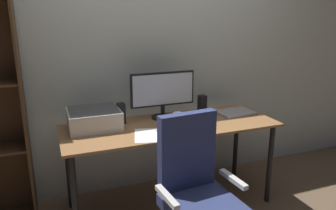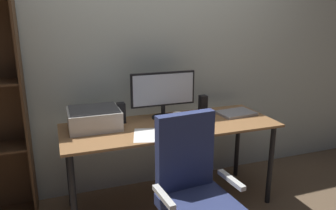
% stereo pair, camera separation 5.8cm
% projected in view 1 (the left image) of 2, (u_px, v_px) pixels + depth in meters
% --- Properties ---
extents(ground_plane, '(12.00, 12.00, 0.00)m').
position_uv_depth(ground_plane, '(171.00, 203.00, 2.87)').
color(ground_plane, brown).
extents(back_wall, '(6.40, 0.10, 2.60)m').
position_uv_depth(back_wall, '(151.00, 50.00, 2.96)').
color(back_wall, beige).
rests_on(back_wall, ground).
extents(desk, '(1.76, 0.66, 0.74)m').
position_uv_depth(desk, '(171.00, 134.00, 2.69)').
color(desk, olive).
rests_on(desk, ground).
extents(monitor, '(0.57, 0.20, 0.40)m').
position_uv_depth(monitor, '(163.00, 92.00, 2.77)').
color(monitor, black).
rests_on(monitor, desk).
extents(keyboard, '(0.29, 0.12, 0.02)m').
position_uv_depth(keyboard, '(175.00, 130.00, 2.51)').
color(keyboard, silver).
rests_on(keyboard, desk).
extents(mouse, '(0.06, 0.10, 0.03)m').
position_uv_depth(mouse, '(200.00, 126.00, 2.59)').
color(mouse, black).
rests_on(mouse, desk).
extents(coffee_mug, '(0.09, 0.08, 0.10)m').
position_uv_depth(coffee_mug, '(178.00, 119.00, 2.65)').
color(coffee_mug, white).
rests_on(coffee_mug, desk).
extents(laptop, '(0.34, 0.26, 0.02)m').
position_uv_depth(laptop, '(235.00, 113.00, 2.95)').
color(laptop, '#99999E').
rests_on(laptop, desk).
extents(speaker_left, '(0.06, 0.07, 0.17)m').
position_uv_depth(speaker_left, '(121.00, 113.00, 2.68)').
color(speaker_left, black).
rests_on(speaker_left, desk).
extents(speaker_right, '(0.06, 0.07, 0.17)m').
position_uv_depth(speaker_right, '(202.00, 104.00, 2.94)').
color(speaker_right, black).
rests_on(speaker_right, desk).
extents(printer, '(0.40, 0.34, 0.16)m').
position_uv_depth(printer, '(94.00, 119.00, 2.56)').
color(printer, silver).
rests_on(printer, desk).
extents(paper_sheet, '(0.28, 0.34, 0.00)m').
position_uv_depth(paper_sheet, '(149.00, 135.00, 2.43)').
color(paper_sheet, white).
rests_on(paper_sheet, desk).
extents(office_chair, '(0.54, 0.54, 1.01)m').
position_uv_depth(office_chair, '(197.00, 200.00, 2.09)').
color(office_chair, silver).
rests_on(office_chair, ground).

